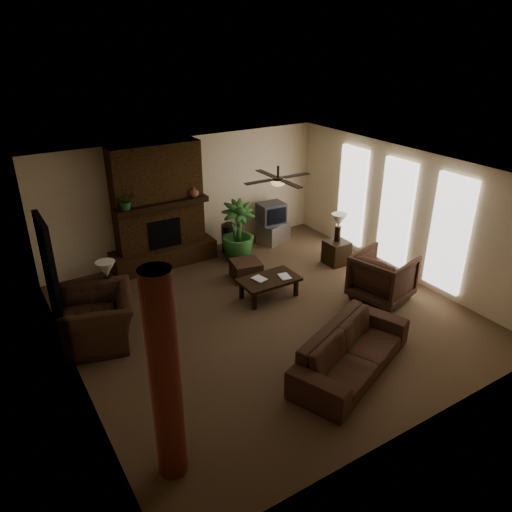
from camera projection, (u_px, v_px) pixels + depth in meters
room_shell at (268, 249)px, 8.77m from camera, size 7.00×7.00×7.00m
fireplace at (160, 217)px, 10.97m from camera, size 2.40×0.70×2.80m
windows at (396, 213)px, 10.59m from camera, size 0.08×3.65×2.35m
log_column at (165, 379)px, 5.52m from camera, size 0.36×0.36×2.80m
doorway at (50, 273)px, 8.66m from camera, size 0.10×1.00×2.10m
ceiling_fan at (278, 181)px, 8.71m from camera, size 1.35×1.35×0.37m
sofa at (352, 345)px, 7.68m from camera, size 2.55×1.58×0.96m
armchair_left at (97, 311)px, 8.38m from camera, size 1.21×1.56×1.20m
armchair_right at (383, 275)px, 9.72m from camera, size 1.22×1.27×1.08m
coffee_table at (269, 281)px, 9.84m from camera, size 1.20×0.70×0.43m
ottoman at (246, 270)px, 10.68m from camera, size 0.71×0.71×0.40m
tv_stand at (274, 232)px, 12.54m from camera, size 0.97×0.78×0.50m
tv at (271, 213)px, 12.32m from camera, size 0.67×0.56×0.52m
floor_vase at (229, 235)px, 11.88m from camera, size 0.34×0.34×0.77m
floor_plant at (238, 244)px, 11.47m from camera, size 1.00×1.53×0.80m
side_table_left at (113, 304)px, 9.21m from camera, size 0.62×0.62×0.55m
lamp_left at (106, 272)px, 8.83m from camera, size 0.44×0.44×0.65m
side_table_right at (336, 252)px, 11.33m from camera, size 0.51×0.51×0.55m
lamp_right at (339, 222)px, 11.08m from camera, size 0.44×0.44×0.65m
mantel_plant at (126, 202)px, 10.13m from camera, size 0.41×0.45×0.33m
mantel_vase at (194, 192)px, 10.92m from camera, size 0.24×0.25×0.22m
book_a at (255, 275)px, 9.65m from camera, size 0.22×0.07×0.29m
book_b at (280, 271)px, 9.78m from camera, size 0.21×0.06×0.29m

